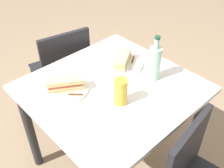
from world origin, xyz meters
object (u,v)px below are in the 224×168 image
(plate_near, at_px, (66,89))
(beer_glass, at_px, (121,91))
(knife_near, at_px, (69,94))
(dining_table, at_px, (112,103))
(baguette_sandwich_near, at_px, (65,84))
(plate_far, at_px, (123,64))
(knife_far, at_px, (132,63))
(water_bottle, at_px, (154,63))
(chair_near, at_px, (63,70))
(baguette_sandwich_far, at_px, (123,59))

(plate_near, xyz_separation_m, beer_glass, (-0.16, 0.28, 0.07))
(knife_near, distance_m, beer_glass, 0.29)
(dining_table, distance_m, beer_glass, 0.25)
(baguette_sandwich_near, height_order, plate_far, baguette_sandwich_near)
(dining_table, relative_size, knife_near, 6.72)
(baguette_sandwich_near, bearing_deg, knife_near, 68.69)
(plate_near, height_order, knife_near, knife_near)
(knife_far, bearing_deg, water_bottle, 89.33)
(chair_near, height_order, beer_glass, beer_glass)
(baguette_sandwich_far, bearing_deg, chair_near, -76.60)
(baguette_sandwich_near, xyz_separation_m, plate_far, (-0.41, 0.04, -0.04))
(knife_far, xyz_separation_m, water_bottle, (0.00, 0.18, 0.09))
(baguette_sandwich_far, bearing_deg, plate_near, -6.08)
(baguette_sandwich_far, relative_size, knife_far, 1.32)
(chair_near, distance_m, knife_far, 0.65)
(dining_table, relative_size, water_bottle, 3.25)
(dining_table, xyz_separation_m, beer_glass, (0.06, 0.13, 0.20))
(dining_table, xyz_separation_m, knife_far, (-0.24, -0.07, 0.14))
(dining_table, distance_m, chair_near, 0.66)
(baguette_sandwich_far, relative_size, beer_glass, 1.34)
(plate_near, xyz_separation_m, knife_near, (0.02, 0.06, 0.01))
(chair_near, distance_m, beer_glass, 0.85)
(baguette_sandwich_near, bearing_deg, water_bottle, 149.62)
(baguette_sandwich_near, height_order, knife_far, baguette_sandwich_near)
(plate_near, height_order, beer_glass, beer_glass)
(dining_table, relative_size, plate_near, 3.56)
(chair_near, distance_m, plate_far, 0.60)
(plate_far, xyz_separation_m, baguette_sandwich_far, (0.00, 0.00, 0.04))
(water_bottle, bearing_deg, plate_far, -80.21)
(plate_near, relative_size, water_bottle, 0.91)
(plate_near, bearing_deg, chair_near, -120.58)
(plate_near, relative_size, plate_far, 1.00)
(baguette_sandwich_near, height_order, baguette_sandwich_far, same)
(plate_far, bearing_deg, dining_table, 29.45)
(baguette_sandwich_near, height_order, beer_glass, beer_glass)
(baguette_sandwich_near, height_order, water_bottle, water_bottle)
(baguette_sandwich_near, relative_size, baguette_sandwich_far, 1.02)
(chair_near, xyz_separation_m, plate_far, (-0.13, 0.53, 0.26))
(knife_near, xyz_separation_m, water_bottle, (-0.47, 0.21, 0.09))
(knife_near, bearing_deg, beer_glass, 128.12)
(knife_far, bearing_deg, plate_near, -10.89)
(baguette_sandwich_far, height_order, water_bottle, water_bottle)
(chair_near, bearing_deg, knife_near, 60.33)
(knife_near, height_order, knife_far, same)
(water_bottle, relative_size, beer_glass, 1.85)
(knife_near, relative_size, beer_glass, 0.89)
(knife_near, xyz_separation_m, baguette_sandwich_far, (-0.43, -0.01, 0.03))
(dining_table, distance_m, plate_far, 0.26)
(chair_near, relative_size, baguette_sandwich_near, 4.08)
(plate_near, relative_size, beer_glass, 1.69)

